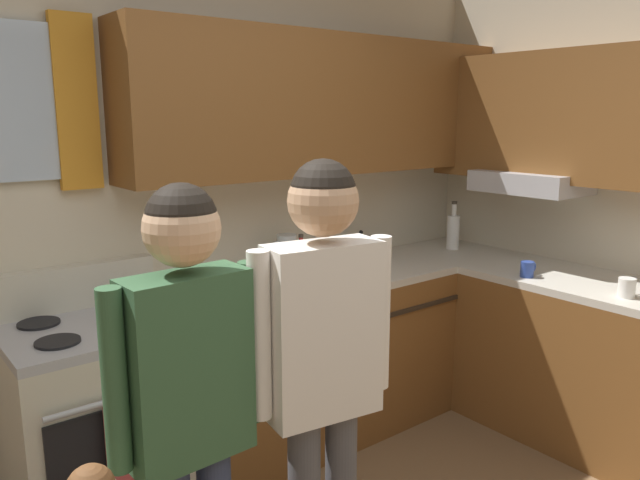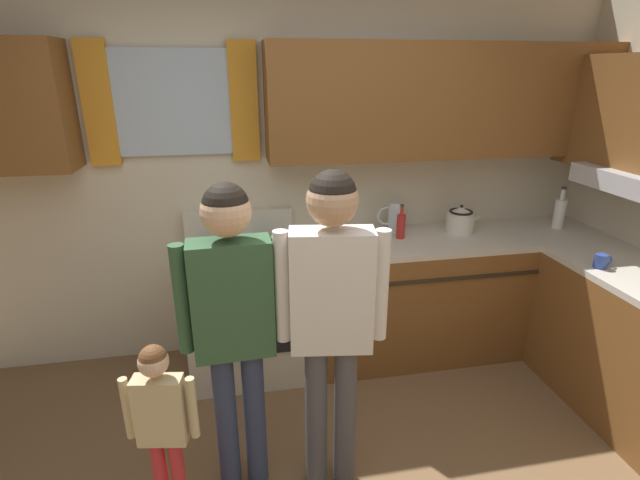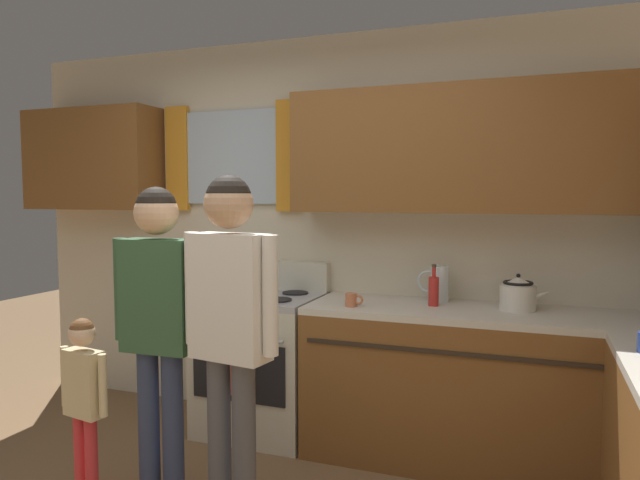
# 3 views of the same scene
# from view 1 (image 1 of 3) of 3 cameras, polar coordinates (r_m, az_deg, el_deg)

# --- Properties ---
(back_wall_unit) EXTENTS (4.60, 0.42, 2.60)m
(back_wall_unit) POSITION_cam_1_polar(r_m,az_deg,el_deg) (3.04, -15.69, 6.38)
(back_wall_unit) COLOR beige
(back_wall_unit) RESTS_ON ground
(kitchen_counter_run) EXTENTS (2.22, 1.86, 0.90)m
(kitchen_counter_run) POSITION_cam_1_polar(r_m,az_deg,el_deg) (3.62, 10.56, -9.92)
(kitchen_counter_run) COLOR brown
(kitchen_counter_run) RESTS_ON ground
(stove_oven) EXTENTS (0.74, 0.67, 1.10)m
(stove_oven) POSITION_cam_1_polar(r_m,az_deg,el_deg) (2.95, -19.62, -15.28)
(stove_oven) COLOR beige
(stove_oven) RESTS_ON ground
(bottle_milk_white) EXTENTS (0.08, 0.08, 0.31)m
(bottle_milk_white) POSITION_cam_1_polar(r_m,az_deg,el_deg) (4.10, 12.25, 0.82)
(bottle_milk_white) COLOR white
(bottle_milk_white) RESTS_ON kitchen_counter_run
(bottle_sauce_red) EXTENTS (0.06, 0.06, 0.25)m
(bottle_sauce_red) POSITION_cam_1_polar(r_m,az_deg,el_deg) (3.27, -1.77, -2.09)
(bottle_sauce_red) COLOR red
(bottle_sauce_red) RESTS_ON kitchen_counter_run
(mug_ceramic_white) EXTENTS (0.13, 0.08, 0.09)m
(mug_ceramic_white) POSITION_cam_1_polar(r_m,az_deg,el_deg) (3.32, 26.59, -3.96)
(mug_ceramic_white) COLOR white
(mug_ceramic_white) RESTS_ON kitchen_counter_run
(cup_terracotta) EXTENTS (0.11, 0.07, 0.08)m
(cup_terracotta) POSITION_cam_1_polar(r_m,az_deg,el_deg) (2.89, -6.56, -5.09)
(cup_terracotta) COLOR #B76642
(cup_terracotta) RESTS_ON kitchen_counter_run
(mug_cobalt_blue) EXTENTS (0.11, 0.07, 0.08)m
(mug_cobalt_blue) POSITION_cam_1_polar(r_m,az_deg,el_deg) (3.52, 18.70, -2.56)
(mug_cobalt_blue) COLOR #2D479E
(mug_cobalt_blue) RESTS_ON kitchen_counter_run
(stovetop_kettle) EXTENTS (0.27, 0.20, 0.21)m
(stovetop_kettle) POSITION_cam_1_polar(r_m,az_deg,el_deg) (3.59, 3.83, -0.83)
(stovetop_kettle) COLOR silver
(stovetop_kettle) RESTS_ON kitchen_counter_run
(water_pitcher) EXTENTS (0.19, 0.11, 0.22)m
(water_pitcher) POSITION_cam_1_polar(r_m,az_deg,el_deg) (3.39, -3.20, -1.31)
(water_pitcher) COLOR silver
(water_pitcher) RESTS_ON kitchen_counter_run
(adult_holding_child) EXTENTS (0.49, 0.21, 1.59)m
(adult_holding_child) POSITION_cam_1_polar(r_m,az_deg,el_deg) (1.85, -12.06, -13.19)
(adult_holding_child) COLOR #2D3856
(adult_holding_child) RESTS_ON ground
(adult_in_plaid) EXTENTS (0.50, 0.22, 1.64)m
(adult_in_plaid) POSITION_cam_1_polar(r_m,az_deg,el_deg) (2.00, 0.27, -10.04)
(adult_in_plaid) COLOR #4C4C51
(adult_in_plaid) RESTS_ON ground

